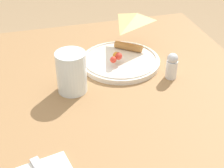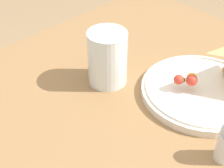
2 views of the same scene
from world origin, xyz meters
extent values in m
cube|color=olive|center=(0.00, 0.00, 0.73)|extent=(0.92, 0.85, 0.03)
cube|color=#4C3823|center=(-0.41, -0.38, 0.36)|extent=(0.06, 0.06, 0.72)
cylinder|color=silver|center=(-0.12, 0.04, 0.75)|extent=(0.26, 0.26, 0.02)
torus|color=silver|center=(-0.12, 0.04, 0.76)|extent=(0.24, 0.24, 0.01)
pyramid|color=#E0B266|center=(-0.12, 0.04, 0.77)|extent=(0.19, 0.18, 0.02)
sphere|color=red|center=(-0.10, 0.03, 0.79)|extent=(0.02, 0.02, 0.02)
sphere|color=#388433|center=(-0.10, 0.03, 0.79)|extent=(0.01, 0.01, 0.01)
sphere|color=red|center=(-0.08, 0.01, 0.79)|extent=(0.02, 0.02, 0.02)
sphere|color=#388433|center=(-0.09, 0.01, 0.79)|extent=(0.01, 0.01, 0.01)
sphere|color=orange|center=(-0.10, 0.02, 0.79)|extent=(0.02, 0.02, 0.02)
cylinder|color=white|center=(-0.01, -0.13, 0.81)|extent=(0.09, 0.09, 0.12)
cylinder|color=white|center=(-0.01, -0.13, 0.79)|extent=(0.08, 0.08, 0.09)
torus|color=white|center=(-0.01, -0.13, 0.87)|extent=(0.09, 0.09, 0.00)
camera|label=1|loc=(0.81, -0.24, 1.32)|focal=55.00mm
camera|label=2|loc=(0.42, 0.31, 1.22)|focal=55.00mm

